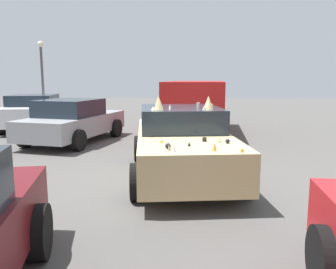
{
  "coord_description": "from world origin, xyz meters",
  "views": [
    {
      "loc": [
        -7.21,
        0.0,
        2.07
      ],
      "look_at": [
        0.0,
        0.3,
        0.9
      ],
      "focal_mm": 36.93,
      "sensor_mm": 36.0,
      "label": 1
    }
  ],
  "objects_px": {
    "parked_van_behind_left": "(196,104)",
    "parked_sedan_near_left": "(73,121)",
    "parked_sedan_far_right": "(35,111)",
    "lot_lamp_post": "(42,73)",
    "art_car_decorated": "(182,142)"
  },
  "relations": [
    {
      "from": "parked_van_behind_left",
      "to": "parked_sedan_far_right",
      "type": "height_order",
      "value": "parked_van_behind_left"
    },
    {
      "from": "art_car_decorated",
      "to": "parked_sedan_far_right",
      "type": "relative_size",
      "value": 1.07
    },
    {
      "from": "parked_sedan_far_right",
      "to": "lot_lamp_post",
      "type": "bearing_deg",
      "value": 4.9
    },
    {
      "from": "parked_van_behind_left",
      "to": "parked_sedan_far_right",
      "type": "bearing_deg",
      "value": 90.7
    },
    {
      "from": "parked_sedan_near_left",
      "to": "lot_lamp_post",
      "type": "distance_m",
      "value": 6.15
    },
    {
      "from": "parked_sedan_far_right",
      "to": "lot_lamp_post",
      "type": "relative_size",
      "value": 1.18
    },
    {
      "from": "parked_van_behind_left",
      "to": "lot_lamp_post",
      "type": "distance_m",
      "value": 7.74
    },
    {
      "from": "parked_sedan_near_left",
      "to": "parked_sedan_far_right",
      "type": "distance_m",
      "value": 3.75
    },
    {
      "from": "parked_van_behind_left",
      "to": "parked_sedan_near_left",
      "type": "relative_size",
      "value": 1.15
    },
    {
      "from": "parked_van_behind_left",
      "to": "lot_lamp_post",
      "type": "height_order",
      "value": "lot_lamp_post"
    },
    {
      "from": "parked_van_behind_left",
      "to": "parked_sedan_near_left",
      "type": "bearing_deg",
      "value": 124.61
    },
    {
      "from": "parked_van_behind_left",
      "to": "parked_sedan_near_left",
      "type": "distance_m",
      "value": 4.72
    },
    {
      "from": "parked_sedan_near_left",
      "to": "art_car_decorated",
      "type": "bearing_deg",
      "value": -123.12
    },
    {
      "from": "art_car_decorated",
      "to": "parked_van_behind_left",
      "type": "relative_size",
      "value": 0.93
    },
    {
      "from": "art_car_decorated",
      "to": "lot_lamp_post",
      "type": "height_order",
      "value": "lot_lamp_post"
    }
  ]
}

